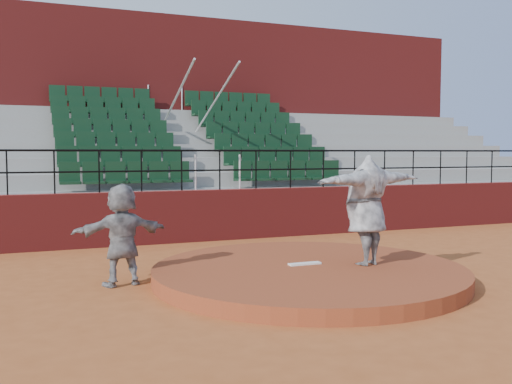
% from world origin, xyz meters
% --- Properties ---
extents(ground, '(90.00, 90.00, 0.00)m').
position_xyz_m(ground, '(0.00, 0.00, 0.00)').
color(ground, '#A45125').
rests_on(ground, ground).
extents(pitchers_mound, '(5.50, 5.50, 0.25)m').
position_xyz_m(pitchers_mound, '(0.00, 0.00, 0.12)').
color(pitchers_mound, brown).
rests_on(pitchers_mound, ground).
extents(pitching_rubber, '(0.60, 0.15, 0.03)m').
position_xyz_m(pitching_rubber, '(0.00, 0.15, 0.27)').
color(pitching_rubber, white).
rests_on(pitching_rubber, pitchers_mound).
extents(boundary_wall, '(24.00, 0.30, 1.30)m').
position_xyz_m(boundary_wall, '(0.00, 5.00, 0.65)').
color(boundary_wall, maroon).
rests_on(boundary_wall, ground).
extents(wall_railing, '(24.04, 0.05, 1.03)m').
position_xyz_m(wall_railing, '(0.00, 5.00, 2.03)').
color(wall_railing, black).
rests_on(wall_railing, boundary_wall).
extents(seating_deck, '(24.00, 5.97, 4.63)m').
position_xyz_m(seating_deck, '(0.00, 8.65, 1.44)').
color(seating_deck, gray).
rests_on(seating_deck, ground).
extents(press_box_facade, '(24.00, 3.00, 7.10)m').
position_xyz_m(press_box_facade, '(0.00, 12.60, 3.55)').
color(press_box_facade, maroon).
rests_on(press_box_facade, ground).
extents(pitcher, '(2.50, 1.19, 1.96)m').
position_xyz_m(pitcher, '(1.01, -0.26, 1.23)').
color(pitcher, black).
rests_on(pitcher, pitchers_mound).
extents(fielder, '(1.66, 0.72, 1.74)m').
position_xyz_m(fielder, '(-3.12, 0.83, 0.87)').
color(fielder, black).
rests_on(fielder, ground).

